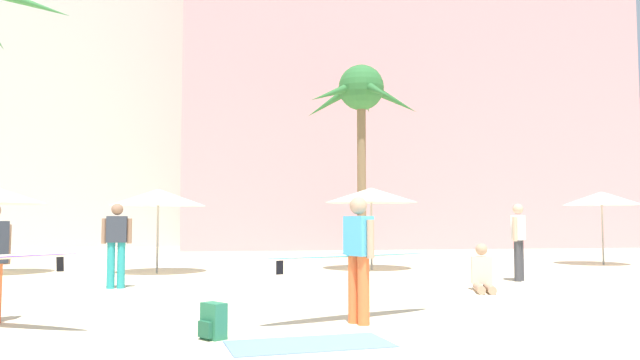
# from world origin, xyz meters

# --- Properties ---
(hotel_pink) EXTENTS (23.39, 9.82, 16.97)m
(hotel_pink) POSITION_xyz_m (8.27, 27.55, 8.49)
(hotel_pink) COLOR pink
(hotel_pink) RESTS_ON ground
(hotel_tower_gray) EXTENTS (16.66, 8.19, 22.03)m
(hotel_tower_gray) POSITION_xyz_m (-11.46, 32.30, 11.02)
(hotel_tower_gray) COLOR #BCB7AD
(hotel_tower_gray) RESTS_ON ground
(palm_tree_left) EXTENTS (4.76, 4.88, 7.48)m
(palm_tree_left) POSITION_xyz_m (3.71, 17.39, 6.19)
(palm_tree_left) COLOR brown
(palm_tree_left) RESTS_ON ground
(cafe_umbrella_0) EXTENTS (2.49, 2.49, 2.23)m
(cafe_umbrella_0) POSITION_xyz_m (-3.33, 11.32, 2.01)
(cafe_umbrella_0) COLOR gray
(cafe_umbrella_0) RESTS_ON ground
(cafe_umbrella_1) EXTENTS (2.65, 2.65, 2.33)m
(cafe_umbrella_1) POSITION_xyz_m (2.58, 11.52, 2.12)
(cafe_umbrella_1) COLOR gray
(cafe_umbrella_1) RESTS_ON ground
(cafe_umbrella_2) EXTENTS (2.34, 2.34, 2.31)m
(cafe_umbrella_2) POSITION_xyz_m (10.26, 12.10, 2.10)
(cafe_umbrella_2) COLOR gray
(cafe_umbrella_2) RESTS_ON ground
(beach_towel) EXTENTS (1.90, 1.08, 0.01)m
(beach_towel) POSITION_xyz_m (-0.74, 1.53, 0.01)
(beach_towel) COLOR #6684E0
(beach_towel) RESTS_ON ground
(backpack) EXTENTS (0.35, 0.35, 0.42)m
(backpack) POSITION_xyz_m (-1.80, 2.03, 0.20)
(backpack) COLOR #29724E
(backpack) RESTS_ON ground
(person_far_left) EXTENTS (2.86, 1.50, 1.70)m
(person_far_left) POSITION_xyz_m (0.12, 2.88, 0.92)
(person_far_left) COLOR orange
(person_far_left) RESTS_ON ground
(person_mid_right) EXTENTS (0.66, 1.03, 0.93)m
(person_mid_right) POSITION_xyz_m (3.44, 6.10, 0.32)
(person_mid_right) COLOR tan
(person_mid_right) RESTS_ON ground
(person_mid_left) EXTENTS (0.60, 0.25, 1.74)m
(person_mid_left) POSITION_xyz_m (-3.81, 7.74, 0.96)
(person_mid_left) COLOR teal
(person_mid_left) RESTS_ON ground
(person_near_right) EXTENTS (0.50, 0.49, 1.78)m
(person_near_right) POSITION_xyz_m (5.10, 7.78, 0.98)
(person_near_right) COLOR #3D3D42
(person_near_right) RESTS_ON ground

